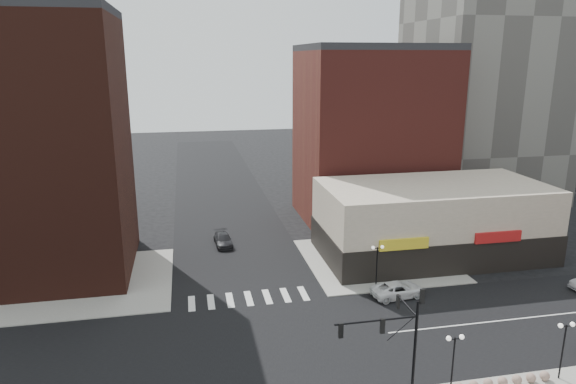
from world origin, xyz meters
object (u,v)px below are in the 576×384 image
object	(u,v)px
street_lamp_se_b	(565,336)
white_suv	(398,290)
street_lamp_se_a	(454,349)
traffic_signal	(399,330)
dark_sedan_north	(223,240)
street_lamp_ne	(377,256)

from	to	relation	value
street_lamp_se_b	white_suv	xyz separation A→B (m)	(-5.70, 13.89, -2.60)
street_lamp_se_b	street_lamp_se_a	bearing A→B (deg)	180.00
traffic_signal	dark_sedan_north	xyz separation A→B (m)	(-8.53, 30.24, -4.29)
traffic_signal	dark_sedan_north	size ratio (longest dim) A/B	1.69
street_lamp_se_b	street_lamp_ne	size ratio (longest dim) A/B	1.00
white_suv	dark_sedan_north	xyz separation A→B (m)	(-14.60, 16.53, -0.02)
white_suv	dark_sedan_north	world-z (taller)	white_suv
traffic_signal	white_suv	world-z (taller)	traffic_signal
street_lamp_se_a	white_suv	world-z (taller)	street_lamp_se_a
street_lamp_ne	white_suv	size ratio (longest dim) A/B	0.83
street_lamp_ne	dark_sedan_north	bearing A→B (deg)	132.69
street_lamp_se_b	dark_sedan_north	distance (m)	36.65
traffic_signal	street_lamp_ne	size ratio (longest dim) A/B	1.87
traffic_signal	street_lamp_se_a	distance (m)	4.12
white_suv	street_lamp_se_a	bearing A→B (deg)	164.05
street_lamp_se_b	dark_sedan_north	world-z (taller)	street_lamp_se_b
street_lamp_ne	dark_sedan_north	xyz separation A→B (m)	(-13.29, 14.41, -2.62)
street_lamp_se_a	street_lamp_ne	distance (m)	16.03
street_lamp_se_a	street_lamp_ne	xyz separation A→B (m)	(1.00, 16.00, 0.00)
street_lamp_se_a	street_lamp_ne	world-z (taller)	same
street_lamp_se_a	street_lamp_se_b	bearing A→B (deg)	0.00
street_lamp_se_a	white_suv	distance (m)	14.31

